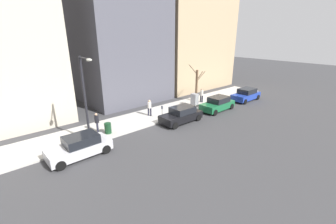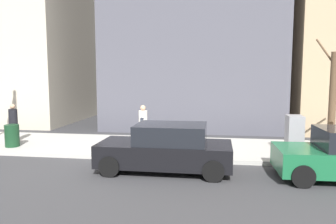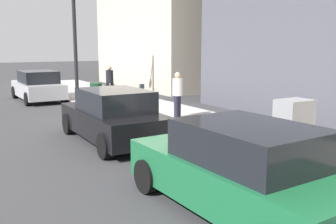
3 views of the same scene
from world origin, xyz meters
TOP-DOWN VIEW (x-y plane):
  - ground_plane at (0.00, 0.00)m, footprint 120.00×120.00m
  - sidewalk at (2.00, 0.00)m, footprint 4.00×36.00m
  - parked_car_green at (-1.17, -6.73)m, footprint 2.02×4.25m
  - parked_car_black at (-1.06, -1.24)m, footprint 1.94×4.21m
  - parked_car_silver at (-1.04, 8.50)m, footprint 2.00×4.24m
  - parking_meter at (0.45, -0.10)m, footprint 0.14×0.10m
  - utility_box at (1.30, -5.65)m, footprint 0.83×0.61m
  - streetlamp at (0.28, 7.15)m, footprint 1.97×0.32m
  - trash_bin at (0.90, 5.43)m, footprint 0.56×0.56m
  - pedestrian_midblock at (2.06, 0.23)m, footprint 0.36×0.36m
  - pedestrian_far_corner at (1.80, 5.94)m, footprint 0.38×0.36m

SIDE VIEW (x-z plane):
  - ground_plane at x=0.00m, z-range 0.00..0.00m
  - sidewalk at x=2.00m, z-range 0.00..0.15m
  - trash_bin at x=0.90m, z-range 0.15..1.05m
  - parked_car_green at x=-1.17m, z-range -0.02..1.50m
  - parked_car_black at x=-1.06m, z-range -0.02..1.50m
  - parked_car_silver at x=-1.04m, z-range -0.02..1.50m
  - utility_box at x=1.30m, z-range 0.13..1.56m
  - parking_meter at x=0.45m, z-range 0.30..1.65m
  - pedestrian_midblock at x=2.06m, z-range 0.26..1.92m
  - pedestrian_far_corner at x=1.80m, z-range 0.26..1.92m
  - streetlamp at x=0.28m, z-range 0.77..7.27m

